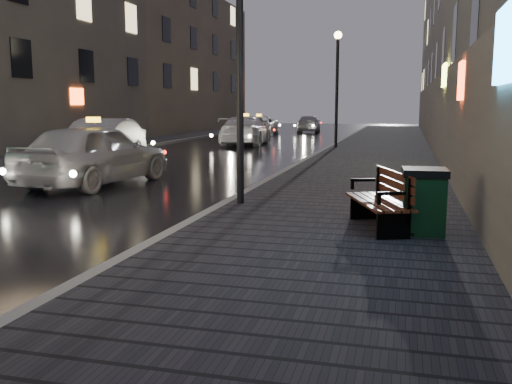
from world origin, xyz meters
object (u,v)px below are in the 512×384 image
lamp_far (337,74)px  trash_bin (424,201)px  lamp_near (240,32)px  bench (383,200)px  taxi_near (95,154)px  car_left_mid (101,142)px  car_far (309,124)px  taxi_far (259,126)px  taxi_mid (245,131)px

lamp_far → trash_bin: 18.47m
lamp_near → bench: bearing=-30.7°
lamp_far → bench: lamp_far is taller
trash_bin → taxi_near: bearing=148.4°
lamp_near → taxi_near: size_ratio=1.09×
car_left_mid → lamp_near: bearing=-51.7°
lamp_near → taxi_near: 5.98m
trash_bin → car_far: (-7.45, 34.05, 0.02)m
trash_bin → taxi_near: taxi_near is taller
trash_bin → taxi_near: 9.32m
car_left_mid → taxi_far: (0.55, 20.49, -0.14)m
taxi_near → car_far: 29.61m
taxi_near → car_left_mid: 5.50m
trash_bin → taxi_near: size_ratio=0.21×
lamp_near → car_far: (-3.98, 32.13, -2.81)m
trash_bin → car_left_mid: car_left_mid is taller
bench → car_far: (-6.83, 33.82, 0.07)m
lamp_near → taxi_mid: (-5.05, 18.29, -2.73)m
trash_bin → taxi_mid: 21.93m
lamp_far → taxi_far: 13.95m
taxi_near → taxi_mid: 15.77m
bench → car_far: size_ratio=0.48×
taxi_far → lamp_far: bearing=-63.8°
bench → taxi_near: (-7.58, 4.22, 0.21)m
lamp_far → trash_bin: (3.47, -17.92, -2.83)m
lamp_near → taxi_far: (-6.78, 27.86, -2.82)m
taxi_mid → taxi_far: taxi_mid is taller
lamp_far → taxi_mid: size_ratio=1.01×
trash_bin → taxi_far: bearing=105.9°
trash_bin → taxi_far: size_ratio=0.21×
car_far → lamp_near: bearing=91.7°
lamp_far → car_far: bearing=103.9°
bench → trash_bin: (0.62, -0.23, 0.05)m
lamp_near → car_far: size_ratio=1.32×
taxi_mid → car_left_mid: bearing=72.6°
bench → trash_bin: bearing=-40.0°
taxi_near → car_far: taxi_near is taller
taxi_mid → car_far: bearing=-100.0°
bench → trash_bin: size_ratio=1.90×
car_left_mid → bench: bearing=-48.2°
lamp_near → car_left_mid: bearing=134.8°
bench → taxi_near: taxi_near is taller
car_left_mid → car_far: bearing=75.8°
taxi_far → lamp_near: bearing=-79.8°
bench → taxi_mid: taxi_mid is taller
taxi_far → car_far: car_far is taller
taxi_far → car_far: bearing=53.2°
car_far → taxi_mid: bearing=80.2°
taxi_far → bench: bearing=-75.5°
lamp_far → car_left_mid: (-7.33, -8.63, -2.68)m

